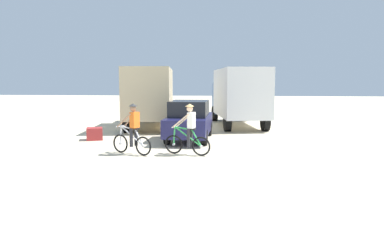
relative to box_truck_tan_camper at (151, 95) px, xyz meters
name	(u,v)px	position (x,y,z in m)	size (l,w,h in m)	color
ground_plane	(196,169)	(3.57, -9.42, -1.87)	(120.00, 120.00, 0.00)	beige
box_truck_tan_camper	(151,95)	(0.00, 0.00, 0.00)	(3.22, 7.00, 3.35)	#CCB78E
box_truck_avon_van	(238,94)	(5.03, 1.05, 0.00)	(3.48, 7.05, 3.35)	white
sedan_parked	(190,120)	(2.77, -4.22, -0.99)	(1.82, 4.22, 1.76)	#1E1E4C
cyclist_orange_shirt	(133,131)	(1.12, -7.55, -1.03)	(1.61, 0.81, 1.82)	black
cyclist_cowboy_hat	(189,131)	(3.12, -7.43, -1.03)	(1.69, 0.63, 1.82)	black
supply_crate	(95,134)	(-1.47, -4.71, -1.60)	(0.65, 0.69, 0.55)	#9E2D2D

